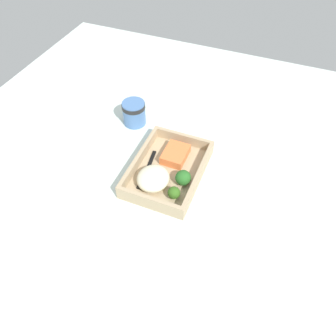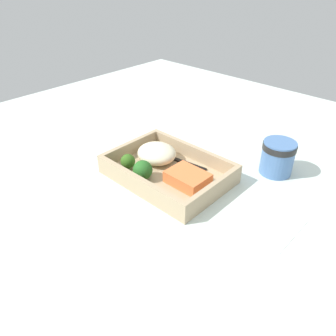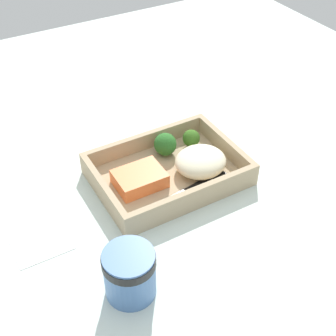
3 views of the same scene
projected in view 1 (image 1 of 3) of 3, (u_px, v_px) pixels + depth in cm
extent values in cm
cube|color=silver|center=(168.00, 176.00, 102.25)|extent=(160.00, 160.00, 2.00)
cube|color=tan|center=(168.00, 173.00, 101.05)|extent=(28.52, 20.53, 1.20)
cube|color=tan|center=(139.00, 159.00, 101.63)|extent=(28.52, 1.20, 3.66)
cube|color=tan|center=(198.00, 176.00, 96.84)|extent=(28.52, 1.20, 3.66)
cube|color=tan|center=(183.00, 139.00, 107.64)|extent=(1.20, 18.13, 3.66)
cube|color=tan|center=(150.00, 201.00, 90.83)|extent=(1.20, 18.13, 3.66)
cube|color=orange|center=(176.00, 154.00, 103.34)|extent=(9.34, 7.18, 2.89)
ellipsoid|color=beige|center=(153.00, 178.00, 95.73)|extent=(10.30, 9.52, 4.55)
cylinder|color=#7CA251|center=(183.00, 182.00, 97.06)|extent=(1.78, 1.78, 1.19)
sphere|color=#276223|center=(183.00, 178.00, 95.65)|extent=(4.69, 4.69, 4.69)
cylinder|color=#799B58|center=(174.00, 196.00, 93.55)|extent=(1.39, 1.39, 1.17)
sphere|color=#33601C|center=(174.00, 193.00, 92.36)|extent=(3.66, 3.66, 3.66)
cube|color=black|center=(149.00, 165.00, 101.89)|extent=(12.43, 2.82, 0.44)
cube|color=black|center=(142.00, 185.00, 96.80)|extent=(3.67, 2.65, 0.44)
cylinder|color=#4B73AB|center=(134.00, 113.00, 114.44)|extent=(7.90, 7.90, 8.54)
cylinder|color=black|center=(133.00, 106.00, 112.12)|extent=(8.14, 8.14, 1.54)
cube|color=white|center=(192.00, 119.00, 118.58)|extent=(9.70, 12.44, 0.24)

